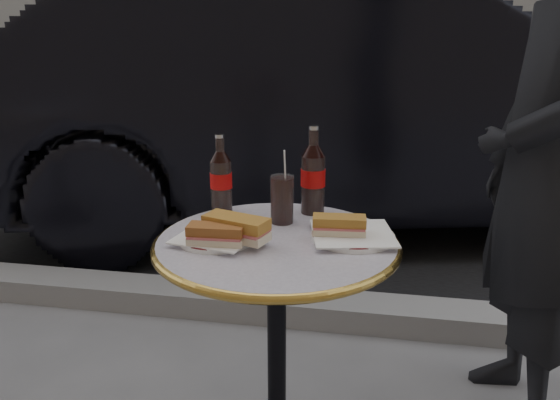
% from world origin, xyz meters
% --- Properties ---
extents(asphalt_road, '(40.00, 8.00, 0.00)m').
position_xyz_m(asphalt_road, '(0.00, 5.00, 0.00)').
color(asphalt_road, black).
rests_on(asphalt_road, ground).
extents(curb, '(40.00, 0.20, 0.12)m').
position_xyz_m(curb, '(0.00, 0.90, 0.05)').
color(curb, gray).
rests_on(curb, ground).
extents(bistro_table, '(0.62, 0.62, 0.73)m').
position_xyz_m(bistro_table, '(0.00, 0.00, 0.37)').
color(bistro_table, '#BAB2C4').
rests_on(bistro_table, ground).
extents(plate_left, '(0.25, 0.25, 0.01)m').
position_xyz_m(plate_left, '(-0.15, -0.03, 0.74)').
color(plate_left, white).
rests_on(plate_left, bistro_table).
extents(plate_right, '(0.22, 0.22, 0.01)m').
position_xyz_m(plate_right, '(0.19, 0.04, 0.74)').
color(plate_right, white).
rests_on(plate_right, bistro_table).
extents(sandwich_left_a, '(0.14, 0.07, 0.05)m').
position_xyz_m(sandwich_left_a, '(-0.13, -0.09, 0.77)').
color(sandwich_left_a, brown).
rests_on(sandwich_left_a, plate_left).
extents(sandwich_left_b, '(0.18, 0.12, 0.06)m').
position_xyz_m(sandwich_left_b, '(-0.09, -0.05, 0.77)').
color(sandwich_left_b, '#A8712A').
rests_on(sandwich_left_b, plate_left).
extents(sandwich_right, '(0.14, 0.07, 0.05)m').
position_xyz_m(sandwich_right, '(0.15, 0.03, 0.77)').
color(sandwich_right, '#A46F29').
rests_on(sandwich_right, plate_right).
extents(cola_bottle_left, '(0.07, 0.07, 0.23)m').
position_xyz_m(cola_bottle_left, '(-0.19, 0.19, 0.85)').
color(cola_bottle_left, black).
rests_on(cola_bottle_left, bistro_table).
extents(cola_bottle_right, '(0.09, 0.09, 0.25)m').
position_xyz_m(cola_bottle_right, '(0.06, 0.22, 0.86)').
color(cola_bottle_right, black).
rests_on(cola_bottle_right, bistro_table).
extents(cola_glass, '(0.08, 0.08, 0.13)m').
position_xyz_m(cola_glass, '(-0.01, 0.13, 0.80)').
color(cola_glass, black).
rests_on(cola_glass, bistro_table).
extents(parked_car, '(2.79, 5.10, 1.59)m').
position_xyz_m(parked_car, '(0.07, 2.31, 0.80)').
color(parked_car, black).
rests_on(parked_car, ground).
extents(pedestrian, '(0.44, 0.64, 1.66)m').
position_xyz_m(pedestrian, '(0.73, 0.42, 0.83)').
color(pedestrian, black).
rests_on(pedestrian, ground).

